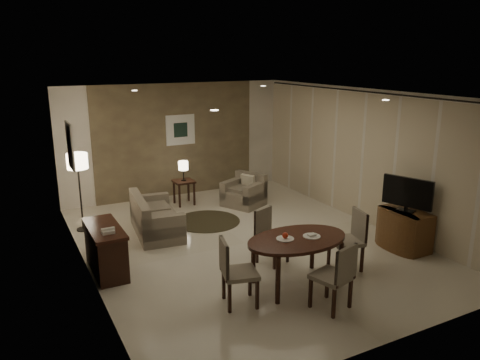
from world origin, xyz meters
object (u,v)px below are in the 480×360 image
chair_near (331,276)px  sofa (156,215)px  chair_right (346,240)px  side_table (184,192)px  tv_cabinet (405,229)px  dining_table (297,262)px  armchair (244,190)px  chair_far (273,237)px  console_desk (106,250)px  floor_lamp (80,192)px  chair_left (240,272)px

chair_near → sofa: chair_near is taller
chair_right → side_table: (-1.08, 4.34, -0.20)m
tv_cabinet → dining_table: bearing=-174.2°
dining_table → side_table: size_ratio=2.80×
armchair → dining_table: bearing=-43.0°
dining_table → armchair: (1.09, 3.71, -0.01)m
chair_near → chair_far: bearing=-108.2°
console_desk → chair_right: bearing=-25.9°
sofa → side_table: bearing=-31.2°
floor_lamp → armchair: bearing=-1.7°
console_desk → sofa: bearing=45.4°
chair_near → chair_far: 1.59m
armchair → floor_lamp: bearing=-118.4°
tv_cabinet → chair_near: bearing=-157.4°
floor_lamp → console_desk: bearing=-89.6°
chair_left → side_table: size_ratio=1.68×
chair_left → side_table: bearing=2.3°
chair_near → sofa: (-1.23, 3.76, -0.11)m
chair_left → chair_near: bearing=-108.3°
chair_near → side_table: size_ratio=1.68×
dining_table → floor_lamp: bearing=122.5°
armchair → side_table: 1.37m
console_desk → floor_lamp: (-0.02, 2.07, 0.39)m
tv_cabinet → dining_table: (-2.47, -0.25, 0.02)m
dining_table → chair_far: (0.09, 0.82, 0.08)m
chair_far → chair_right: chair_right is taller
console_desk → dining_table: console_desk is taller
chair_near → floor_lamp: floor_lamp is taller
chair_left → floor_lamp: floor_lamp is taller
side_table → sofa: bearing=-127.9°
chair_left → armchair: size_ratio=1.18×
chair_right → sofa: chair_right is taller
console_desk → floor_lamp: size_ratio=0.78×
tv_cabinet → chair_right: chair_right is taller
dining_table → sofa: size_ratio=1.01×
chair_near → dining_table: bearing=-103.8°
console_desk → chair_near: (2.45, -2.52, 0.10)m
chair_far → chair_left: 1.44m
chair_far → floor_lamp: (-2.52, 2.99, 0.32)m
armchair → chair_left: bearing=-55.4°
console_desk → tv_cabinet: size_ratio=1.33×
chair_right → side_table: bearing=-153.6°
chair_left → floor_lamp: (-1.43, 3.93, 0.29)m
armchair → tv_cabinet: bearing=-4.9°
tv_cabinet → chair_near: size_ratio=0.95×
console_desk → chair_far: chair_far is taller
chair_right → side_table: size_ratio=1.70×
tv_cabinet → chair_far: 2.46m
chair_right → floor_lamp: (-3.44, 3.73, 0.29)m
console_desk → chair_near: size_ratio=1.26×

